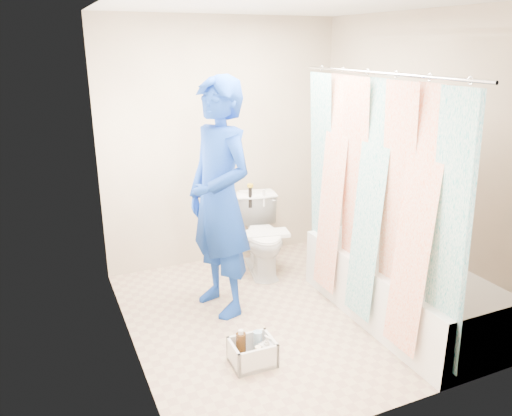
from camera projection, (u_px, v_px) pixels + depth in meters
name	position (u px, v px, depth m)	size (l,w,h in m)	color
floor	(280.00, 314.00, 4.15)	(2.60, 2.60, 0.00)	tan
ceiling	(285.00, 4.00, 3.40)	(2.40, 2.60, 0.02)	silver
wall_back	(223.00, 144.00, 4.90)	(2.40, 0.02, 2.40)	#BFAF93
wall_front	(393.00, 230.00, 2.65)	(2.40, 0.02, 2.40)	#BFAF93
wall_left	(121.00, 193.00, 3.31)	(0.02, 2.60, 2.40)	#BFAF93
wall_right	(408.00, 160.00, 4.24)	(0.02, 2.60, 2.40)	#BFAF93
bathtub	(398.00, 287.00, 4.03)	(0.70, 1.75, 0.50)	white
curtain_rod	(381.00, 73.00, 3.37)	(0.02, 0.02, 1.90)	silver
shower_curtain	(371.00, 204.00, 3.67)	(0.06, 1.75, 1.80)	white
toilet	(262.00, 236.00, 4.84)	(0.41, 0.72, 0.74)	white
tank_lid	(265.00, 234.00, 4.71)	(0.45, 0.20, 0.03)	white
tank_internals	(254.00, 195.00, 4.90)	(0.18, 0.07, 0.24)	black
plumber	(220.00, 199.00, 3.97)	(0.70, 0.46, 1.93)	#111CAA
cleaning_caddy	(254.00, 353.00, 3.49)	(0.31, 0.25, 0.23)	silver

